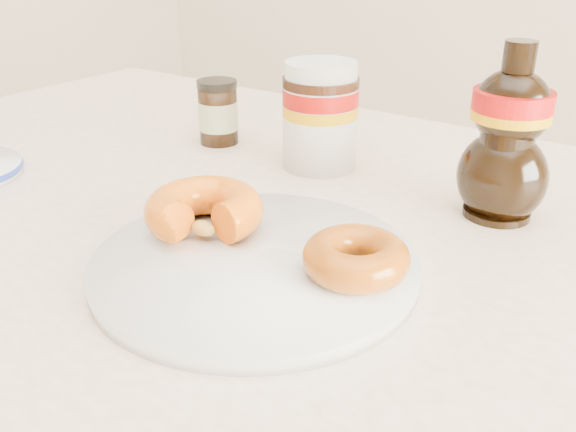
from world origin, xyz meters
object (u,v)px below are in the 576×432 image
Objects in this scene: dining_table at (274,304)px; plate at (255,264)px; donut_whole at (356,258)px; syrup_bottle at (508,133)px; nutella_jar at (320,111)px; dark_jar at (218,113)px; donut_bitten at (204,210)px.

dining_table is 0.12m from plate.
donut_whole is 0.50× the size of syrup_bottle.
nutella_jar is at bearing 128.69° from donut_whole.
nutella_jar is (-0.18, 0.23, 0.04)m from donut_whole.
dark_jar is (-0.26, 0.25, 0.03)m from plate.
donut_bitten reaches higher than dining_table.
dining_table is 10.81× the size of nutella_jar.
syrup_bottle is at bearing 77.72° from donut_whole.
nutella_jar is at bearing 111.05° from plate.
dark_jar is at bearing -179.05° from nutella_jar.
donut_bitten is at bearing 166.72° from plate.
donut_bitten is at bearing -177.04° from donut_whole.
dark_jar is (-0.19, 0.24, 0.01)m from donut_bitten.
nutella_jar is 0.72× the size of syrup_bottle.
donut_whole is (0.09, 0.03, 0.02)m from plate.
syrup_bottle reaches higher than donut_whole.
dining_table is 15.77× the size of donut_whole.
plate is 0.09m from donut_whole.
syrup_bottle reaches higher than dark_jar.
plate is 3.21× the size of donut_whole.
plate reaches higher than dining_table.
syrup_bottle is at bearing 45.25° from dining_table.
plate is 0.08m from donut_bitten.
nutella_jar is 0.16m from dark_jar.
nutella_jar reaches higher than dining_table.
syrup_bottle is at bearing -2.03° from dark_jar.
plate is 2.55× the size of donut_bitten.
donut_whole is at bearing -21.20° from dining_table.
syrup_bottle is 2.07× the size of dark_jar.
donut_whole is (0.12, -0.05, 0.11)m from dining_table.
syrup_bottle is (0.05, 0.21, 0.06)m from donut_whole.
dark_jar is (-0.35, 0.23, 0.01)m from donut_whole.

